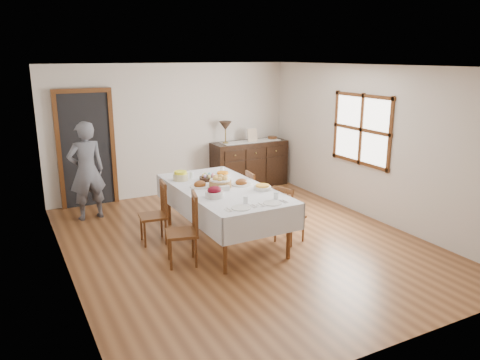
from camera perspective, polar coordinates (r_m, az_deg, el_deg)
name	(u,v)px	position (r m, az deg, el deg)	size (l,w,h in m)	color
ground	(243,242)	(7.17, 0.37, -7.54)	(6.00, 6.00, 0.00)	brown
room_shell	(221,132)	(7.02, -2.28, 5.92)	(5.02, 6.02, 2.65)	silver
dining_table	(223,194)	(7.00, -2.08, -1.68)	(1.28, 2.46, 0.84)	silver
chair_left_near	(185,229)	(6.33, -6.67, -5.92)	(0.50, 0.50, 0.99)	#542D14
chair_left_far	(156,212)	(7.12, -10.22, -3.90)	(0.43, 0.43, 0.93)	#542D14
chair_right_near	(288,214)	(7.02, 5.85, -4.18)	(0.47, 0.47, 0.89)	#542D14
chair_right_far	(257,198)	(7.76, 2.08, -2.20)	(0.42, 0.42, 0.90)	#542D14
sideboard	(249,164)	(10.03, 1.13, 1.98)	(1.62, 0.59, 0.97)	black
person	(86,168)	(8.32, -18.23, 1.44)	(0.57, 0.36, 1.81)	#51535D
bread_basket	(220,182)	(6.98, -2.43, -0.29)	(0.33, 0.33, 0.18)	olive
egg_basket	(208,178)	(7.39, -3.88, 0.27)	(0.29, 0.29, 0.11)	black
ham_platter_a	(200,185)	(7.02, -4.91, -0.60)	(0.31, 0.31, 0.11)	silver
ham_platter_b	(241,183)	(7.11, 0.17, -0.35)	(0.31, 0.31, 0.11)	silver
beet_bowl	(214,193)	(6.49, -3.14, -1.55)	(0.26, 0.26, 0.16)	silver
carrot_bowl	(223,175)	(7.53, -2.13, 0.63)	(0.22, 0.22, 0.09)	silver
pineapple_bowl	(181,176)	(7.41, -7.25, 0.49)	(0.24, 0.24, 0.15)	#C7BA87
casserole_dish	(262,187)	(6.86, 2.76, -0.90)	(0.26, 0.26, 0.07)	silver
butter_dish	(224,188)	(6.81, -1.92, -1.00)	(0.14, 0.09, 0.07)	silver
setting_left	(242,205)	(6.09, 0.27, -3.09)	(0.42, 0.31, 0.10)	silver
setting_right	(273,201)	(6.29, 4.07, -2.52)	(0.42, 0.31, 0.10)	silver
glass_far_a	(192,175)	(7.51, -5.93, 0.60)	(0.06, 0.06, 0.11)	white
glass_far_b	(222,170)	(7.86, -2.19, 1.27)	(0.06, 0.06, 0.09)	white
runner	(251,141)	(9.94, 1.32, 4.74)	(1.30, 0.35, 0.01)	silver
table_lamp	(225,126)	(9.65, -1.79, 6.54)	(0.26, 0.26, 0.46)	brown
picture_frame	(252,135)	(9.88, 1.52, 5.47)	(0.22, 0.08, 0.28)	tan
deco_bowl	(272,138)	(10.25, 3.97, 5.16)	(0.20, 0.20, 0.06)	#542D14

